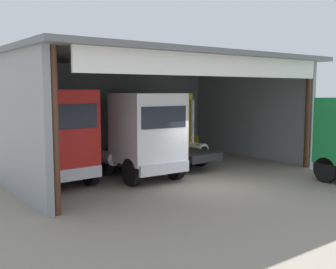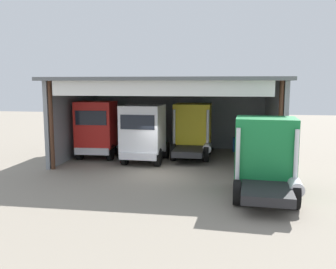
% 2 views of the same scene
% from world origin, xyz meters
% --- Properties ---
extents(ground_plane, '(80.00, 80.00, 0.00)m').
position_xyz_m(ground_plane, '(0.00, 0.00, 0.00)').
color(ground_plane, gray).
rests_on(ground_plane, ground).
extents(workshop_shed, '(13.65, 9.22, 5.25)m').
position_xyz_m(workshop_shed, '(0.00, 4.98, 3.60)').
color(workshop_shed, gray).
rests_on(workshop_shed, ground).
extents(truck_red_left_bay, '(2.63, 4.41, 3.75)m').
position_xyz_m(truck_red_left_bay, '(-4.83, 3.64, 1.94)').
color(truck_red_left_bay, red).
rests_on(truck_red_left_bay, ground).
extents(truck_white_right_bay, '(2.60, 5.00, 3.61)m').
position_xyz_m(truck_white_right_bay, '(-1.47, 2.64, 1.89)').
color(truck_white_right_bay, white).
rests_on(truck_white_right_bay, ground).
extents(truck_yellow_yard_outside, '(2.59, 5.10, 3.55)m').
position_xyz_m(truck_yellow_yard_outside, '(1.34, 5.16, 1.86)').
color(truck_yellow_yard_outside, yellow).
rests_on(truck_yellow_yard_outside, ground).
extents(oil_drum, '(0.58, 0.58, 0.93)m').
position_xyz_m(oil_drum, '(5.31, 7.37, 0.47)').
color(oil_drum, gold).
rests_on(oil_drum, ground).
extents(tool_cart, '(0.90, 0.60, 1.00)m').
position_xyz_m(tool_cart, '(4.56, 7.39, 0.50)').
color(tool_cart, '#1E59A5').
rests_on(tool_cart, ground).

